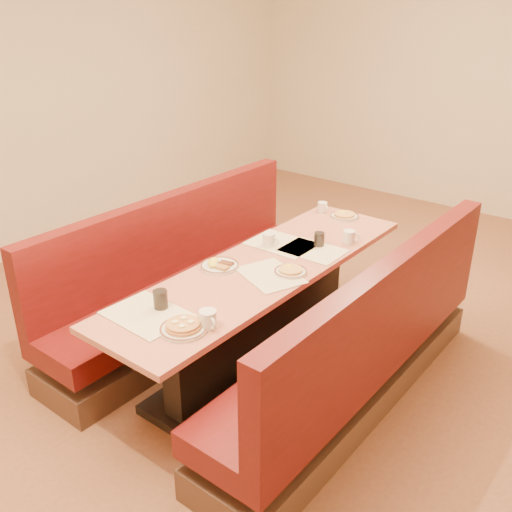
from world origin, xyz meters
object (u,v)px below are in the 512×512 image
Objects in this scene: eggs_plate at (219,265)px; coffee_mug_c at (349,237)px; coffee_mug_b at (269,240)px; coffee_mug_d at (323,207)px; booth_right at (358,355)px; soda_tumbler_near at (161,300)px; diner_table at (264,315)px; pancake_plate at (183,327)px; soda_tumbler_mid at (319,239)px; coffee_mug_a at (208,319)px; booth_left at (187,286)px.

coffee_mug_c reaches higher than eggs_plate.
coffee_mug_b is 1.20× the size of coffee_mug_d.
soda_tumbler_near is (-0.85, -0.80, 0.44)m from booth_right.
coffee_mug_c is 1.06× the size of soda_tumbler_near.
diner_table is 19.46× the size of coffee_mug_b.
coffee_mug_b is at bearing -159.03° from coffee_mug_c.
diner_table is 1.00× the size of booth_right.
soda_tumbler_near reaches higher than pancake_plate.
soda_tumbler_mid is (0.22, 1.30, -0.00)m from soda_tumbler_near.
coffee_mug_a is at bearing -54.70° from coffee_mug_d.
coffee_mug_a is (0.97, -0.79, 0.44)m from booth_left.
pancake_plate is 2.49× the size of soda_tumbler_mid.
booth_right reaches higher than eggs_plate.
eggs_plate is 1.99× the size of coffee_mug_b.
coffee_mug_b is 0.58m from coffee_mug_c.
coffee_mug_a is 1.01× the size of coffee_mug_b.
soda_tumbler_near reaches higher than coffee_mug_c.
diner_table is 19.21× the size of coffee_mug_a.
soda_tumbler_mid reaches higher than pancake_plate.
booth_left reaches higher than coffee_mug_c.
booth_right is 19.46× the size of coffee_mug_b.
coffee_mug_c is 1.53m from soda_tumbler_near.
coffee_mug_c is at bearing 62.35° from eggs_plate.
booth_left is 0.77m from coffee_mug_b.
soda_tumbler_near is at bearing -99.66° from soda_tumbler_mid.
diner_table is 9.78× the size of pancake_plate.
coffee_mug_b is 1.08m from soda_tumbler_near.
booth_left reaches higher than coffee_mug_a.
diner_table is at bearing 127.45° from coffee_mug_a.
eggs_plate is 0.77m from soda_tumbler_mid.
soda_tumbler_mid is (0.35, -0.60, 0.01)m from coffee_mug_d.
soda_tumbler_near is (0.05, -1.08, 0.01)m from coffee_mug_b.
eggs_plate is at bearing -141.08° from coffee_mug_c.
coffee_mug_d is at bearing 91.36° from eggs_plate.
soda_tumbler_near is at bearing 161.66° from pancake_plate.
soda_tumbler_mid reaches higher than coffee_mug_c.
soda_tumbler_mid is at bearing 91.87° from pancake_plate.
coffee_mug_a is 1.29m from soda_tumbler_mid.
eggs_plate is at bearing -21.23° from booth_left.
booth_left is 9.76× the size of eggs_plate.
pancake_plate is 1.21m from coffee_mug_b.
diner_table is at bearing -102.23° from soda_tumbler_mid.
coffee_mug_b is 1.08× the size of coffee_mug_c.
diner_table is at bearing 81.94° from soda_tumbler_near.
coffee_mug_c is (0.46, 0.88, 0.03)m from eggs_plate.
booth_right is 20.99× the size of coffee_mug_c.
eggs_plate is 0.61m from soda_tumbler_near.
booth_right reaches higher than pancake_plate.
booth_left is 19.21× the size of coffee_mug_a.
booth_right reaches higher than soda_tumbler_near.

